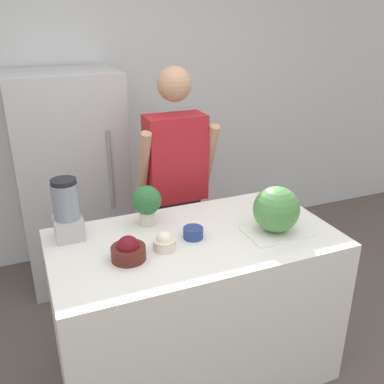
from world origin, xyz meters
TOP-DOWN VIEW (x-y plane):
  - wall_back at (0.00, 2.17)m, footprint 8.00×0.06m
  - counter_island at (0.00, 0.42)m, footprint 1.55×0.84m
  - refrigerator at (-0.47, 1.79)m, footprint 0.79×0.68m
  - person at (0.17, 1.16)m, footprint 0.55×0.27m
  - cutting_board at (0.43, 0.28)m, footprint 0.34×0.23m
  - watermelon at (0.43, 0.30)m, footprint 0.25×0.25m
  - bowl_cherries at (-0.39, 0.34)m, footprint 0.17×0.17m
  - bowl_cream at (-0.19, 0.36)m, footprint 0.12×0.12m
  - bowl_small_blue at (-0.01, 0.42)m, footprint 0.11×0.11m
  - blender at (-0.63, 0.67)m, footprint 0.15×0.15m
  - potted_plant at (-0.19, 0.67)m, footprint 0.17×0.17m

SIDE VIEW (x-z plane):
  - counter_island at x=0.00m, z-range 0.00..0.93m
  - refrigerator at x=-0.47m, z-range 0.00..1.68m
  - person at x=0.17m, z-range 0.03..1.78m
  - cutting_board at x=0.43m, z-range 0.93..0.94m
  - bowl_small_blue at x=-0.01m, z-range 0.93..0.99m
  - bowl_cream at x=-0.19m, z-range 0.92..1.02m
  - bowl_cherries at x=-0.39m, z-range 0.91..1.04m
  - potted_plant at x=-0.19m, z-range 0.95..1.18m
  - watermelon at x=0.43m, z-range 0.94..1.19m
  - blender at x=-0.63m, z-range 0.92..1.26m
  - wall_back at x=0.00m, z-range 0.00..2.60m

